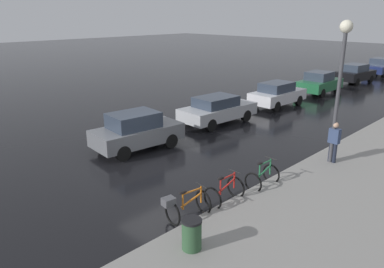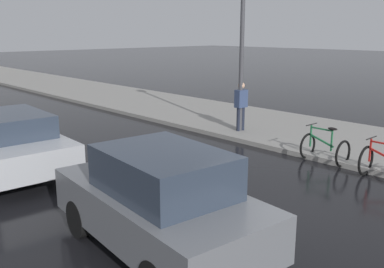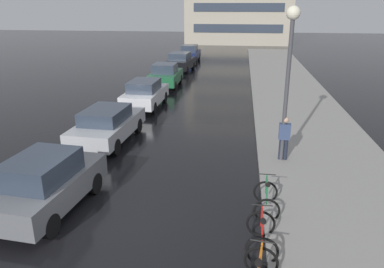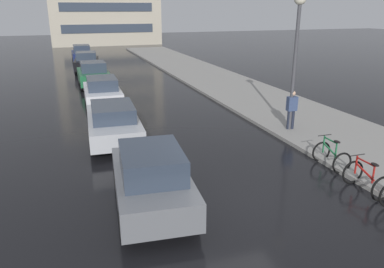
# 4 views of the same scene
# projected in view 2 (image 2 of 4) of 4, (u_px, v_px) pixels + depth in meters

# --- Properties ---
(ground_plane) EXTENTS (140.00, 140.00, 0.00)m
(ground_plane) POSITION_uv_depth(u_px,v_px,m) (289.00, 222.00, 7.72)
(ground_plane) COLOR black
(sidewalk_kerb) EXTENTS (4.80, 60.00, 0.14)m
(sidewalk_kerb) POSITION_uv_depth(u_px,v_px,m) (176.00, 108.00, 18.79)
(sidewalk_kerb) COLOR gray
(sidewalk_kerb) RESTS_ON ground
(bicycle_third) EXTENTS (0.72, 1.10, 0.97)m
(bicycle_third) POSITION_uv_depth(u_px,v_px,m) (325.00, 148.00, 11.11)
(bicycle_third) COLOR black
(bicycle_third) RESTS_ON ground
(car_grey) EXTENTS (2.13, 3.99, 1.66)m
(car_grey) POSITION_uv_depth(u_px,v_px,m) (160.00, 201.00, 6.51)
(car_grey) COLOR slate
(car_grey) RESTS_ON ground
(car_silver) EXTENTS (2.10, 4.44, 1.48)m
(car_silver) POSITION_uv_depth(u_px,v_px,m) (10.00, 141.00, 10.32)
(car_silver) COLOR #B2B5BA
(car_silver) RESTS_ON ground
(pedestrian) EXTENTS (0.41, 0.26, 1.75)m
(pedestrian) POSITION_uv_depth(u_px,v_px,m) (241.00, 105.00, 14.01)
(pedestrian) COLOR #1E2333
(pedestrian) RESTS_ON ground
(streetlamp) EXTENTS (0.46, 0.46, 5.45)m
(streetlamp) POSITION_uv_depth(u_px,v_px,m) (243.00, 15.00, 13.30)
(streetlamp) COLOR #424247
(streetlamp) RESTS_ON ground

